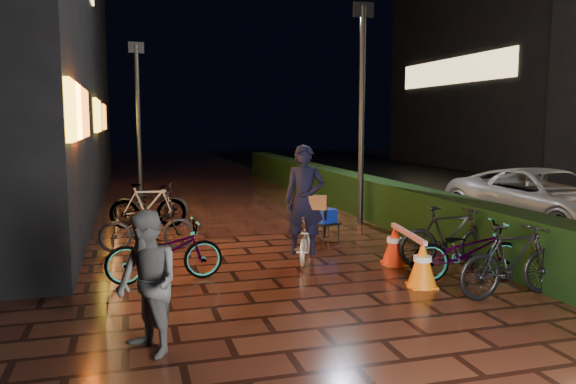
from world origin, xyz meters
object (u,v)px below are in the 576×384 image
object	(u,v)px
cart_assembly	(326,218)
van	(547,199)
bystander_person	(147,283)
cyclist	(305,218)
traffic_barrier	(407,253)

from	to	relation	value
cart_assembly	van	bearing A→B (deg)	-1.98
bystander_person	van	bearing A→B (deg)	89.51
cyclist	traffic_barrier	distance (m)	1.90
cyclist	cart_assembly	world-z (taller)	cyclist
bystander_person	cyclist	bearing A→B (deg)	112.53
bystander_person	van	xyz separation A→B (m)	(8.95, 4.62, -0.08)
cyclist	traffic_barrier	bearing A→B (deg)	-45.42
traffic_barrier	cyclist	bearing A→B (deg)	134.58
traffic_barrier	cart_assembly	size ratio (longest dim) A/B	1.85
van	traffic_barrier	bearing A→B (deg)	-156.52
van	cart_assembly	xyz separation A→B (m)	(-5.24, 0.18, -0.20)
van	bystander_person	bearing A→B (deg)	-157.17
cart_assembly	cyclist	bearing A→B (deg)	-122.54
van	cart_assembly	bearing A→B (deg)	173.55
bystander_person	cart_assembly	bearing A→B (deg)	114.52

